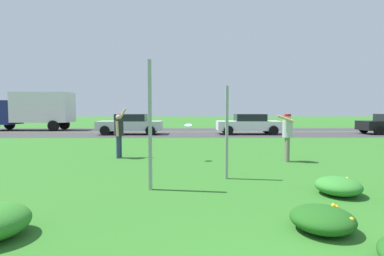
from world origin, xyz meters
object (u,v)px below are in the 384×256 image
(frisbee_pale_blue, at_px, (188,125))
(box_truck_navy, at_px, (33,109))
(sign_post_by_roadside, at_px, (227,133))
(sign_post_near_path, at_px, (150,125))
(person_thrower_dark_shirt, at_px, (119,132))
(car_silver_center_right, at_px, (130,124))
(person_catcher_red_cap_gray_shirt, at_px, (287,133))
(car_white_center_left, at_px, (249,124))

(frisbee_pale_blue, xyz_separation_m, box_truck_navy, (-13.16, 15.28, 0.56))
(sign_post_by_roadside, bearing_deg, sign_post_near_path, -150.40)
(sign_post_near_path, distance_m, sign_post_by_roadside, 2.13)
(person_thrower_dark_shirt, bearing_deg, car_silver_center_right, 98.55)
(sign_post_near_path, bearing_deg, car_silver_center_right, 102.44)
(frisbee_pale_blue, bearing_deg, car_silver_center_right, 110.46)
(person_thrower_dark_shirt, distance_m, car_silver_center_right, 10.53)
(person_catcher_red_cap_gray_shirt, relative_size, car_white_center_left, 0.36)
(person_catcher_red_cap_gray_shirt, bearing_deg, car_white_center_left, 85.24)
(person_thrower_dark_shirt, height_order, box_truck_navy, box_truck_navy)
(sign_post_near_path, bearing_deg, frisbee_pale_blue, 77.47)
(car_white_center_left, height_order, car_silver_center_right, same)
(sign_post_near_path, relative_size, person_thrower_dark_shirt, 1.56)
(sign_post_near_path, relative_size, box_truck_navy, 0.43)
(person_catcher_red_cap_gray_shirt, bearing_deg, sign_post_near_path, -139.87)
(person_catcher_red_cap_gray_shirt, distance_m, box_truck_navy, 22.70)
(car_white_center_left, bearing_deg, person_catcher_red_cap_gray_shirt, -94.76)
(person_catcher_red_cap_gray_shirt, relative_size, box_truck_navy, 0.24)
(sign_post_near_path, distance_m, car_silver_center_right, 15.22)
(person_thrower_dark_shirt, relative_size, box_truck_navy, 0.28)
(sign_post_by_roadside, height_order, box_truck_navy, box_truck_navy)
(person_thrower_dark_shirt, height_order, person_catcher_red_cap_gray_shirt, person_thrower_dark_shirt)
(sign_post_by_roadside, xyz_separation_m, person_catcher_red_cap_gray_shirt, (2.41, 2.54, -0.20))
(car_white_center_left, distance_m, box_truck_navy, 18.04)
(frisbee_pale_blue, height_order, car_white_center_left, car_white_center_left)
(sign_post_by_roadside, distance_m, box_truck_navy, 22.94)
(frisbee_pale_blue, bearing_deg, person_thrower_dark_shirt, 166.08)
(person_catcher_red_cap_gray_shirt, distance_m, car_silver_center_right, 13.55)
(person_thrower_dark_shirt, bearing_deg, person_catcher_red_cap_gray_shirt, -8.13)
(box_truck_navy, bearing_deg, car_silver_center_right, -25.10)
(person_thrower_dark_shirt, height_order, car_silver_center_right, person_thrower_dark_shirt)
(car_white_center_left, bearing_deg, person_thrower_dark_shirt, -123.54)
(person_thrower_dark_shirt, height_order, car_white_center_left, person_thrower_dark_shirt)
(person_catcher_red_cap_gray_shirt, xyz_separation_m, car_white_center_left, (0.94, 11.26, -0.26))
(frisbee_pale_blue, bearing_deg, person_catcher_red_cap_gray_shirt, -3.67)
(sign_post_near_path, height_order, car_silver_center_right, sign_post_near_path)
(sign_post_near_path, bearing_deg, sign_post_by_roadside, 29.60)
(person_thrower_dark_shirt, distance_m, person_catcher_red_cap_gray_shirt, 6.02)
(person_thrower_dark_shirt, height_order, frisbee_pale_blue, person_thrower_dark_shirt)
(frisbee_pale_blue, bearing_deg, sign_post_by_roadside, -70.09)
(frisbee_pale_blue, relative_size, car_white_center_left, 0.06)
(person_thrower_dark_shirt, distance_m, car_white_center_left, 12.49)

